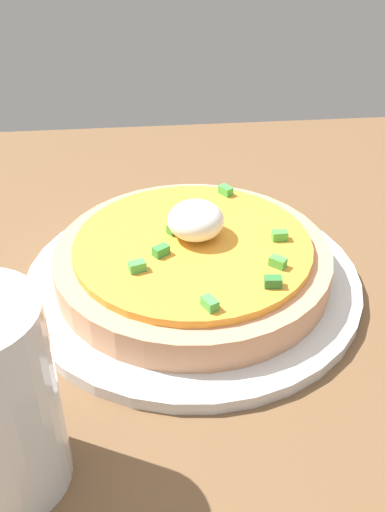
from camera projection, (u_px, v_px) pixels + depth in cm
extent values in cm
cube|color=brown|center=(287.00, 332.00, 47.58)|extent=(105.41, 82.98, 2.56)
cylinder|color=silver|center=(192.00, 280.00, 50.36)|extent=(28.67, 28.67, 1.07)
cylinder|color=tan|center=(193.00, 262.00, 49.28)|extent=(23.19, 23.19, 2.71)
cylinder|color=#F59E33|center=(192.00, 246.00, 48.31)|extent=(19.85, 19.85, 0.68)
ellipsoid|color=white|center=(196.00, 220.00, 48.01)|extent=(4.70, 4.70, 3.10)
cube|color=green|center=(175.00, 228.00, 49.12)|extent=(1.51, 1.39, 0.80)
cube|color=#307D37|center=(273.00, 282.00, 43.03)|extent=(1.35, 0.92, 0.80)
cube|color=green|center=(280.00, 235.00, 48.25)|extent=(1.29, 0.81, 0.80)
cube|color=#4CB84F|center=(210.00, 303.00, 40.99)|extent=(1.30, 1.50, 0.80)
cube|color=#4DB14E|center=(137.00, 266.00, 44.64)|extent=(1.46, 1.14, 0.80)
cube|color=green|center=(226.00, 190.00, 54.63)|extent=(1.39, 1.51, 0.80)
cube|color=#4EB647|center=(278.00, 262.00, 45.11)|extent=(1.49, 1.44, 0.80)
cube|color=green|center=(196.00, 214.00, 51.05)|extent=(1.51, 1.34, 0.80)
cube|color=green|center=(161.00, 251.00, 46.39)|extent=(1.51, 1.38, 0.80)
cube|color=green|center=(185.00, 214.00, 51.05)|extent=(1.25, 1.50, 0.80)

